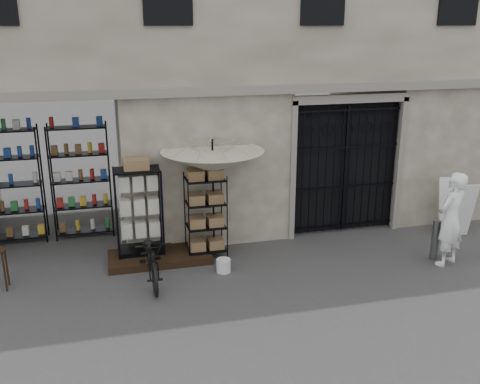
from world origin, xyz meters
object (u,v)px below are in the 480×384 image
object	(u,v)px
display_cabinet	(139,216)
steel_bollard	(435,240)
shopkeeper	(445,264)
market_umbrella	(213,156)
easel_sign	(456,208)
wire_rack	(206,217)
white_bucket	(223,266)
bicycle	(153,281)

from	to	relation	value
display_cabinet	steel_bollard	distance (m)	5.84
shopkeeper	market_umbrella	bearing A→B (deg)	-45.16
display_cabinet	easel_sign	distance (m)	6.82
market_umbrella	display_cabinet	bearing A→B (deg)	176.13
display_cabinet	wire_rack	distance (m)	1.30
wire_rack	market_umbrella	xyz separation A→B (m)	(0.17, 0.07, 1.21)
display_cabinet	white_bucket	bearing A→B (deg)	-10.98
shopkeeper	easel_sign	world-z (taller)	easel_sign
market_umbrella	white_bucket	world-z (taller)	market_umbrella
wire_rack	shopkeeper	size ratio (longest dim) A/B	0.93
display_cabinet	market_umbrella	distance (m)	1.85
bicycle	wire_rack	bearing A→B (deg)	35.08
market_umbrella	white_bucket	xyz separation A→B (m)	(0.00, -0.87, -1.93)
white_bucket	bicycle	xyz separation A→B (m)	(-1.33, -0.05, -0.13)
wire_rack	easel_sign	world-z (taller)	wire_rack
shopkeeper	easel_sign	bearing A→B (deg)	-154.64
market_umbrella	easel_sign	size ratio (longest dim) A/B	2.31
steel_bollard	bicycle	bearing A→B (deg)	175.60
steel_bollard	easel_sign	distance (m)	1.57
wire_rack	bicycle	bearing A→B (deg)	-164.98
steel_bollard	easel_sign	bearing A→B (deg)	41.35
market_umbrella	steel_bollard	world-z (taller)	market_umbrella
shopkeeper	easel_sign	xyz separation A→B (m)	(1.05, 1.27, 0.64)
market_umbrella	steel_bollard	xyz separation A→B (m)	(4.18, -1.34, -1.65)
wire_rack	easel_sign	size ratio (longest dim) A/B	1.39
steel_bollard	shopkeeper	world-z (taller)	steel_bollard
white_bucket	steel_bollard	xyz separation A→B (m)	(4.18, -0.47, 0.28)
steel_bollard	wire_rack	bearing A→B (deg)	163.68
wire_rack	market_umbrella	world-z (taller)	market_umbrella
display_cabinet	market_umbrella	size ratio (longest dim) A/B	0.65
bicycle	steel_bollard	bearing A→B (deg)	-5.58
white_bucket	steel_bollard	bearing A→B (deg)	-6.42
white_bucket	bicycle	world-z (taller)	bicycle
easel_sign	display_cabinet	bearing A→B (deg)	-176.85
wire_rack	shopkeeper	world-z (taller)	wire_rack
market_umbrella	shopkeeper	distance (m)	5.02
white_bucket	easel_sign	world-z (taller)	easel_sign
shopkeeper	easel_sign	distance (m)	1.77
steel_bollard	shopkeeper	bearing A→B (deg)	-65.49
display_cabinet	wire_rack	bearing A→B (deg)	15.27
wire_rack	steel_bollard	distance (m)	4.56
white_bucket	bicycle	bearing A→B (deg)	-178.03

